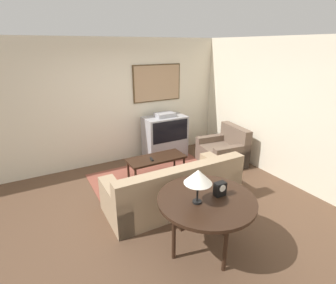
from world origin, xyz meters
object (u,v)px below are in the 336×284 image
(mantel_clock, at_px, (220,189))
(coffee_table, at_px, (156,159))
(armchair, at_px, (223,152))
(tv, at_px, (165,137))
(couch, at_px, (174,190))
(table_lamp, at_px, (198,177))
(console_table, at_px, (207,203))

(mantel_clock, bearing_deg, coffee_table, 85.20)
(armchair, bearing_deg, tv, -127.34)
(couch, bearing_deg, table_lamp, 73.42)
(coffee_table, relative_size, mantel_clock, 6.59)
(console_table, bearing_deg, couch, 81.04)
(couch, relative_size, coffee_table, 1.91)
(armchair, relative_size, mantel_clock, 5.73)
(couch, bearing_deg, mantel_clock, 90.79)
(tv, height_order, couch, tv)
(coffee_table, bearing_deg, table_lamp, -103.72)
(tv, bearing_deg, couch, -114.02)
(tv, height_order, console_table, tv)
(mantel_clock, bearing_deg, console_table, 174.35)
(mantel_clock, bearing_deg, armchair, 48.04)
(table_lamp, bearing_deg, couch, 73.31)
(console_table, relative_size, mantel_clock, 6.90)
(armchair, bearing_deg, console_table, -38.12)
(armchair, height_order, coffee_table, armchair)
(couch, bearing_deg, coffee_table, -100.39)
(couch, distance_m, armchair, 2.01)
(tv, bearing_deg, console_table, -108.76)
(table_lamp, distance_m, mantel_clock, 0.43)
(table_lamp, bearing_deg, console_table, 6.17)
(coffee_table, height_order, table_lamp, table_lamp)
(console_table, height_order, mantel_clock, mantel_clock)
(couch, relative_size, table_lamp, 5.13)
(couch, height_order, armchair, armchair)
(armchair, distance_m, coffee_table, 1.62)
(coffee_table, xyz_separation_m, table_lamp, (-0.52, -2.13, 0.73))
(coffee_table, bearing_deg, tv, 52.10)
(armchair, height_order, console_table, armchair)
(armchair, bearing_deg, coffee_table, -88.11)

